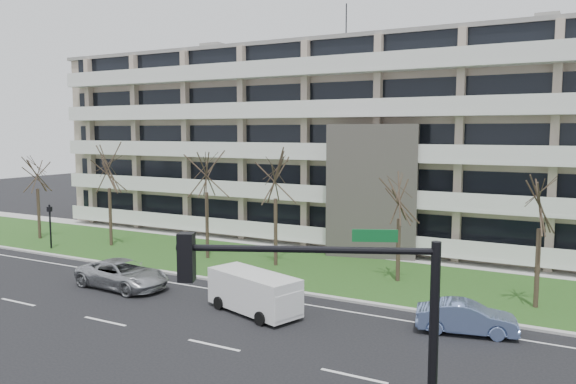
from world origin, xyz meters
The scene contains 17 objects.
ground centered at (0.00, 0.00, 0.00)m, with size 160.00×160.00×0.00m, color black.
grass_verge centered at (0.00, 13.00, 0.03)m, with size 90.00×10.00×0.06m, color #264B19.
curb centered at (0.00, 8.00, 0.06)m, with size 90.00×0.35×0.12m, color #B2B2AD.
sidewalk centered at (0.00, 18.50, 0.04)m, with size 90.00×2.00×0.08m, color #B2B2AD.
lane_edge_line centered at (0.00, 6.50, 0.01)m, with size 90.00×0.12×0.01m, color white.
apartment_building centered at (-0.01, 25.32, 7.61)m, with size 60.50×15.10×18.75m.
silver_pickup centered at (-9.27, 4.43, 0.76)m, with size 2.52×5.47×1.52m, color #A5A8AC.
blue_sedan centered at (8.63, 6.19, 0.69)m, with size 1.45×4.16×1.37m, color #6E86BE.
white_van centered at (-0.65, 4.20, 1.14)m, with size 5.22×3.27×1.90m.
traffic_signal centered at (8.52, -6.98, 4.22)m, with size 5.20×2.52×6.52m.
pedestrian_signal centered at (-21.25, 9.45, 2.08)m, with size 0.37×0.32×3.26m.
tree_0 centered at (-25.30, 11.65, 5.58)m, with size 3.59×3.59×7.18m.
tree_1 centered at (-18.25, 12.34, 6.04)m, with size 3.88×3.88×7.76m.
tree_2 centered at (-9.42, 12.37, 6.23)m, with size 4.00×4.00×8.01m.
tree_3 centered at (-4.37, 12.74, 5.99)m, with size 3.85×3.85×7.71m.
tree_4 centered at (3.61, 12.75, 5.04)m, with size 3.25×3.25×6.49m.
tree_5 centered at (10.95, 11.25, 5.42)m, with size 3.49×3.49×6.97m.
Camera 1 is at (12.88, -17.66, 8.55)m, focal length 35.00 mm.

